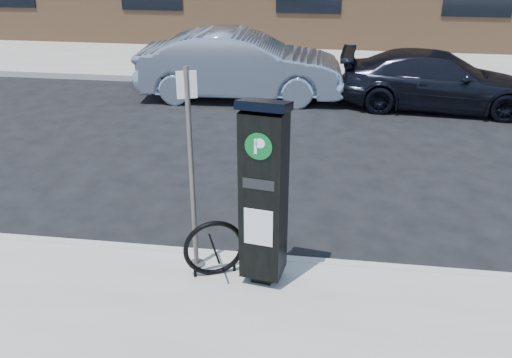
% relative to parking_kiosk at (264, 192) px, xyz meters
% --- Properties ---
extents(ground, '(120.00, 120.00, 0.00)m').
position_rel_parking_kiosk_xyz_m(ground, '(-0.20, 0.46, -1.23)').
color(ground, black).
rests_on(ground, ground).
extents(sidewalk_far, '(60.00, 12.00, 0.15)m').
position_rel_parking_kiosk_xyz_m(sidewalk_far, '(-0.20, 14.46, -1.16)').
color(sidewalk_far, gray).
rests_on(sidewalk_far, ground).
extents(curb_near, '(60.00, 0.12, 0.16)m').
position_rel_parking_kiosk_xyz_m(curb_near, '(-0.20, 0.44, -1.16)').
color(curb_near, '#9E9B93').
rests_on(curb_near, ground).
extents(curb_far, '(60.00, 0.12, 0.16)m').
position_rel_parking_kiosk_xyz_m(curb_far, '(-0.20, 8.48, -1.16)').
color(curb_far, '#9E9B93').
rests_on(curb_far, ground).
extents(parking_kiosk, '(0.55, 0.50, 2.11)m').
position_rel_parking_kiosk_xyz_m(parking_kiosk, '(0.00, 0.00, 0.00)').
color(parking_kiosk, black).
rests_on(parking_kiosk, sidewalk_near).
extents(sign_pole, '(0.20, 0.19, 2.34)m').
position_rel_parking_kiosk_xyz_m(sign_pole, '(-0.81, 0.16, 0.08)').
color(sign_pole, '#534D49').
rests_on(sign_pole, sidewalk_near).
extents(bike_rack, '(0.66, 0.32, 0.69)m').
position_rel_parking_kiosk_xyz_m(bike_rack, '(-0.56, 0.02, -0.75)').
color(bike_rack, black).
rests_on(bike_rack, sidewalk_near).
extents(car_silver, '(4.83, 1.90, 1.56)m').
position_rel_parking_kiosk_xyz_m(car_silver, '(-1.49, 7.40, -0.45)').
color(car_silver, '#8E9FB5').
rests_on(car_silver, ground).
extents(car_dark, '(4.40, 2.05, 1.24)m').
position_rel_parking_kiosk_xyz_m(car_dark, '(2.97, 7.24, -0.61)').
color(car_dark, black).
rests_on(car_dark, ground).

